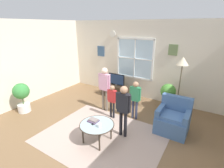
% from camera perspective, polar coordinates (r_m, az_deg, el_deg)
% --- Properties ---
extents(ground_plane, '(6.59, 6.25, 0.02)m').
position_cam_1_polar(ground_plane, '(4.43, -6.63, -16.63)').
color(ground_plane, brown).
extents(back_wall, '(5.99, 0.17, 2.76)m').
position_cam_1_polar(back_wall, '(6.21, 9.67, 7.97)').
color(back_wall, beige).
rests_on(back_wall, ground_plane).
extents(side_wall_left, '(0.12, 5.65, 2.76)m').
position_cam_1_polar(side_wall_left, '(6.14, -30.26, 5.44)').
color(side_wall_left, beige).
rests_on(side_wall_left, ground_plane).
extents(area_rug, '(2.87, 2.26, 0.01)m').
position_cam_1_polar(area_rug, '(4.33, -3.30, -17.26)').
color(area_rug, tan).
rests_on(area_rug, ground_plane).
extents(tv_stand, '(1.13, 0.43, 0.46)m').
position_cam_1_polar(tv_stand, '(6.34, 1.49, -2.37)').
color(tv_stand, '#2D2319').
rests_on(tv_stand, ground_plane).
extents(television, '(0.64, 0.08, 0.44)m').
position_cam_1_polar(television, '(6.18, 1.52, 1.59)').
color(television, '#4C4C4C').
rests_on(television, tv_stand).
extents(armchair, '(0.76, 0.74, 0.87)m').
position_cam_1_polar(armchair, '(4.62, 19.97, -11.17)').
color(armchair, '#476B9E').
rests_on(armchair, ground_plane).
extents(coffee_table, '(0.80, 0.80, 0.46)m').
position_cam_1_polar(coffee_table, '(3.95, -5.14, -13.73)').
color(coffee_table, '#99B2B7').
rests_on(coffee_table, ground_plane).
extents(book_stack, '(0.23, 0.20, 0.06)m').
position_cam_1_polar(book_stack, '(4.03, -6.31, -12.16)').
color(book_stack, '#5F496A').
rests_on(book_stack, coffee_table).
extents(cup, '(0.09, 0.09, 0.08)m').
position_cam_1_polar(cup, '(3.81, -4.27, -13.82)').
color(cup, white).
rests_on(cup, coffee_table).
extents(remote_near_books, '(0.05, 0.14, 0.02)m').
position_cam_1_polar(remote_near_books, '(3.96, -6.17, -13.05)').
color(remote_near_books, black).
rests_on(remote_near_books, coffee_table).
extents(person_pink_shirt, '(0.42, 0.19, 1.40)m').
position_cam_1_polar(person_pink_shirt, '(5.11, -2.49, -0.16)').
color(person_pink_shirt, '#726656').
rests_on(person_pink_shirt, ground_plane).
extents(person_black_shirt, '(0.39, 0.18, 1.30)m').
position_cam_1_polar(person_black_shirt, '(3.94, 3.93, -7.38)').
color(person_black_shirt, black).
rests_on(person_black_shirt, ground_plane).
extents(person_red_shirt, '(0.30, 0.14, 1.00)m').
position_cam_1_polar(person_red_shirt, '(4.78, 0.08, -4.74)').
color(person_red_shirt, black).
rests_on(person_red_shirt, ground_plane).
extents(person_green_shirt, '(0.34, 0.16, 1.13)m').
position_cam_1_polar(person_green_shirt, '(4.75, 7.89, -4.05)').
color(person_green_shirt, '#333851').
rests_on(person_green_shirt, ground_plane).
extents(potted_plant_by_window, '(0.47, 0.47, 0.87)m').
position_cam_1_polar(potted_plant_by_window, '(5.54, 18.41, -3.11)').
color(potted_plant_by_window, '#4C565B').
rests_on(potted_plant_by_window, ground_plane).
extents(potted_plant_corner, '(0.48, 0.48, 0.93)m').
position_cam_1_polar(potted_plant_corner, '(5.84, -28.24, -3.35)').
color(potted_plant_corner, silver).
rests_on(potted_plant_corner, ground_plane).
extents(floor_lamp, '(0.32, 0.32, 1.79)m').
position_cam_1_polar(floor_lamp, '(4.94, 22.64, 5.20)').
color(floor_lamp, black).
rests_on(floor_lamp, ground_plane).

